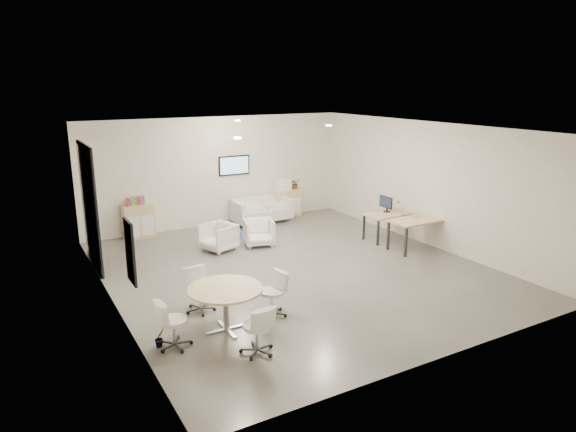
% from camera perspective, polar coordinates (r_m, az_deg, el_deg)
% --- Properties ---
extents(room_shell, '(9.60, 10.60, 4.80)m').
position_cam_1_polar(room_shell, '(11.36, 0.80, 1.65)').
color(room_shell, '#4F4D48').
rests_on(room_shell, ground).
extents(glass_door, '(0.09, 1.90, 2.85)m').
position_cam_1_polar(glass_door, '(12.45, -21.28, 1.33)').
color(glass_door, black).
rests_on(glass_door, room_shell).
extents(artwork, '(0.05, 0.54, 1.04)m').
position_cam_1_polar(artwork, '(8.52, -17.13, -3.87)').
color(artwork, black).
rests_on(artwork, room_shell).
extents(wall_tv, '(0.98, 0.06, 0.58)m').
position_cam_1_polar(wall_tv, '(15.47, -6.01, 5.62)').
color(wall_tv, black).
rests_on(wall_tv, room_shell).
extents(ceiling_spots, '(3.14, 4.14, 0.03)m').
position_cam_1_polar(ceiling_spots, '(11.74, -2.12, 9.87)').
color(ceiling_spots, '#FFEAC6').
rests_on(ceiling_spots, room_shell).
extents(sideboard_left, '(0.82, 0.43, 0.93)m').
position_cam_1_polar(sideboard_left, '(14.63, -16.26, -0.57)').
color(sideboard_left, '#DAB883').
rests_on(sideboard_left, room_shell).
extents(sideboard_right, '(0.88, 0.43, 0.88)m').
position_cam_1_polar(sideboard_right, '(16.29, -0.10, 1.46)').
color(sideboard_right, '#DAB883').
rests_on(sideboard_right, room_shell).
extents(books, '(0.48, 0.14, 0.22)m').
position_cam_1_polar(books, '(14.49, -16.59, 1.60)').
color(books, red).
rests_on(books, sideboard_left).
extents(printer, '(0.55, 0.48, 0.36)m').
position_cam_1_polar(printer, '(16.08, -0.70, 3.49)').
color(printer, white).
rests_on(printer, sideboard_right).
extents(loveseat, '(1.78, 0.93, 0.65)m').
position_cam_1_polar(loveseat, '(15.67, -3.02, 0.59)').
color(loveseat, silver).
rests_on(loveseat, room_shell).
extents(blue_rug, '(1.54, 1.27, 0.01)m').
position_cam_1_polar(blue_rug, '(14.54, -5.42, -2.00)').
color(blue_rug, navy).
rests_on(blue_rug, room_shell).
extents(armchair_left, '(0.92, 0.94, 0.77)m').
position_cam_1_polar(armchair_left, '(13.12, -7.74, -2.19)').
color(armchair_left, silver).
rests_on(armchair_left, room_shell).
extents(armchair_right, '(0.91, 0.87, 0.76)m').
position_cam_1_polar(armchair_right, '(13.44, -3.25, -1.69)').
color(armchair_right, silver).
rests_on(armchair_right, room_shell).
extents(desk_rear, '(1.43, 0.76, 0.73)m').
position_cam_1_polar(desk_rear, '(14.15, 11.30, 0.04)').
color(desk_rear, '#DAB883').
rests_on(desk_rear, room_shell).
extents(desk_front, '(1.54, 0.79, 0.79)m').
position_cam_1_polar(desk_front, '(13.45, 14.34, -0.65)').
color(desk_front, '#DAB883').
rests_on(desk_front, room_shell).
extents(monitor, '(0.20, 0.50, 0.44)m').
position_cam_1_polar(monitor, '(14.16, 10.84, 1.37)').
color(monitor, black).
rests_on(monitor, desk_rear).
extents(round_table, '(1.28, 1.28, 0.78)m').
position_cam_1_polar(round_table, '(8.86, -6.97, -8.44)').
color(round_table, '#DAB883').
rests_on(round_table, room_shell).
extents(meeting_chairs, '(2.56, 2.56, 0.82)m').
position_cam_1_polar(meeting_chairs, '(8.98, -6.92, -10.12)').
color(meeting_chairs, white).
rests_on(meeting_chairs, room_shell).
extents(plant_cabinet, '(0.32, 0.35, 0.26)m').
position_cam_1_polar(plant_cabinet, '(16.34, 0.79, 3.54)').
color(plant_cabinet, '#3F7F3F').
rests_on(plant_cabinet, sideboard_right).
extents(plant_floor, '(0.28, 0.35, 0.14)m').
position_cam_1_polar(plant_floor, '(8.80, -14.04, -13.50)').
color(plant_floor, '#3F7F3F').
rests_on(plant_floor, room_shell).
extents(cup, '(0.13, 0.11, 0.12)m').
position_cam_1_polar(cup, '(13.57, 13.98, 0.13)').
color(cup, white).
rests_on(cup, desk_front).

